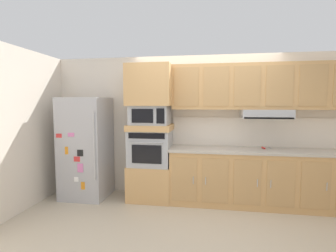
{
  "coord_description": "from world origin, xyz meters",
  "views": [
    {
      "loc": [
        0.05,
        -3.42,
        1.64
      ],
      "look_at": [
        -0.59,
        0.58,
        1.29
      ],
      "focal_mm": 26.77,
      "sensor_mm": 36.0,
      "label": 1
    }
  ],
  "objects": [
    {
      "name": "appliance_upper_cabinet",
      "position": [
        -0.92,
        0.75,
        1.96
      ],
      "size": [
        0.74,
        0.62,
        0.68
      ],
      "primitive_type": "cube",
      "color": "tan",
      "rests_on": "microwave"
    },
    {
      "name": "back_kitchen_wall",
      "position": [
        0.0,
        1.11,
        1.25
      ],
      "size": [
        6.2,
        0.12,
        2.5
      ],
      "primitive_type": "cube",
      "color": "silver",
      "rests_on": "ground"
    },
    {
      "name": "oven_base_cabinet",
      "position": [
        -0.92,
        0.75,
        0.3
      ],
      "size": [
        0.74,
        0.62,
        0.6
      ],
      "primitive_type": "cube",
      "color": "tan",
      "rests_on": "ground"
    },
    {
      "name": "microwave",
      "position": [
        -0.92,
        0.75,
        1.46
      ],
      "size": [
        0.64,
        0.54,
        0.32
      ],
      "color": "#A8AAAF",
      "rests_on": "appliance_mid_shelf"
    },
    {
      "name": "ground_plane",
      "position": [
        0.0,
        0.0,
        0.0
      ],
      "size": [
        9.6,
        9.6,
        0.0
      ],
      "primitive_type": "plane",
      "color": "beige"
    },
    {
      "name": "appliance_mid_shelf",
      "position": [
        -0.92,
        0.75,
        1.25
      ],
      "size": [
        0.74,
        0.62,
        0.1
      ],
      "primitive_type": "cube",
      "color": "tan",
      "rests_on": "built_in_oven"
    },
    {
      "name": "countertop_slab",
      "position": [
        0.9,
        0.75,
        0.9
      ],
      "size": [
        2.93,
        0.64,
        0.04
      ],
      "primitive_type": "cube",
      "color": "#BCB2A3",
      "rests_on": "lower_cabinet_run"
    },
    {
      "name": "lower_cabinet_run",
      "position": [
        0.9,
        0.75,
        0.44
      ],
      "size": [
        2.89,
        0.63,
        0.88
      ],
      "color": "tan",
      "rests_on": "ground"
    },
    {
      "name": "refrigerator",
      "position": [
        -2.08,
        0.68,
        0.88
      ],
      "size": [
        0.76,
        0.73,
        1.76
      ],
      "color": "#ADADB2",
      "rests_on": "ground"
    },
    {
      "name": "backsplash_panel",
      "position": [
        0.9,
        1.04,
        1.17
      ],
      "size": [
        2.93,
        0.02,
        0.5
      ],
      "primitive_type": "cube",
      "color": "white",
      "rests_on": "countertop_slab"
    },
    {
      "name": "screwdriver",
      "position": [
        0.96,
        0.82,
        0.93
      ],
      "size": [
        0.15,
        0.13,
        0.03
      ],
      "color": "red",
      "rests_on": "countertop_slab"
    },
    {
      "name": "upper_cabinet_with_hood",
      "position": [
        0.9,
        0.87,
        1.9
      ],
      "size": [
        2.89,
        0.48,
        0.88
      ],
      "color": "tan",
      "rests_on": "backsplash_panel"
    },
    {
      "name": "side_panel_left",
      "position": [
        -2.8,
        0.0,
        1.25
      ],
      "size": [
        0.12,
        7.1,
        2.5
      ],
      "primitive_type": "cube",
      "color": "silver",
      "rests_on": "ground"
    },
    {
      "name": "built_in_oven",
      "position": [
        -0.92,
        0.75,
        0.9
      ],
      "size": [
        0.7,
        0.62,
        0.6
      ],
      "color": "#A8AAAF",
      "rests_on": "oven_base_cabinet"
    }
  ]
}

